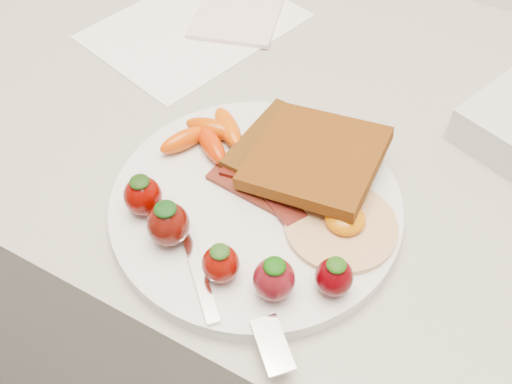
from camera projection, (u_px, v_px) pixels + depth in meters
The scene contains 11 objects.
counter at pixel (314, 318), 0.96m from camera, with size 2.00×0.60×0.90m, color gray.
plate at pixel (256, 205), 0.53m from camera, with size 0.27×0.27×0.02m, color silver.
toast_lower at pixel (295, 153), 0.55m from camera, with size 0.11×0.11×0.01m, color #3E1F05.
toast_upper at pixel (315, 158), 0.53m from camera, with size 0.11×0.11×0.01m, color #4A2605.
fried_egg at pixel (342, 224), 0.50m from camera, with size 0.12×0.12×0.02m.
bacon_strips at pixel (263, 186), 0.53m from camera, with size 0.11×0.06×0.01m.
baby_carrots at pixel (211, 135), 0.56m from camera, with size 0.08×0.09×0.02m.
strawberries at pixel (217, 242), 0.47m from camera, with size 0.21×0.06×0.05m.
fork at pixel (229, 299), 0.46m from camera, with size 0.16×0.10×0.00m.
paper_sheet at pixel (195, 26), 0.73m from camera, with size 0.19×0.25×0.00m, color white.
notepad at pixel (240, 8), 0.75m from camera, with size 0.11×0.15×0.01m, color silver.
Camera 1 is at (0.13, 1.26, 1.33)m, focal length 40.00 mm.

